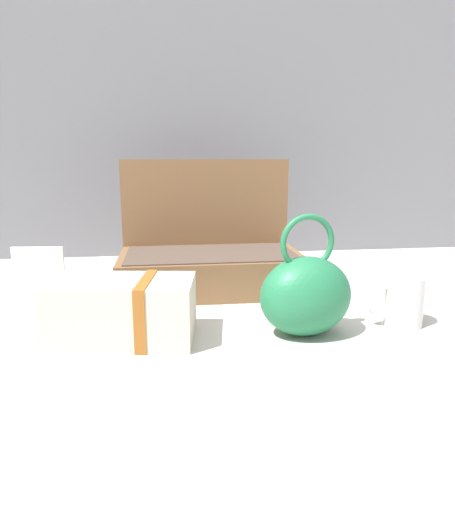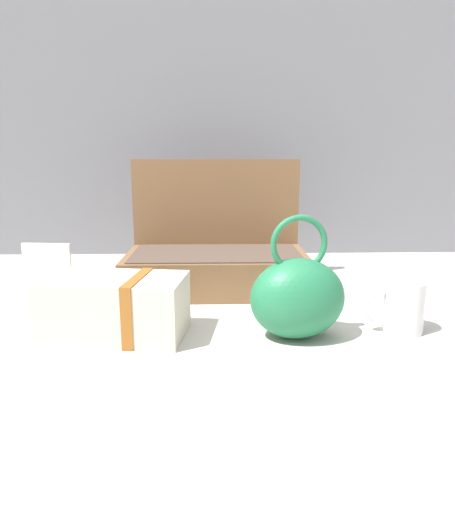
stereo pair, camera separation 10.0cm
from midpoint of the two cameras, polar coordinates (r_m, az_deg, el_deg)
ground_plane at (r=1.05m, az=4.02°, el=-5.95°), size 6.00×6.00×0.00m
back_wall at (r=1.62m, az=2.27°, el=25.60°), size 3.20×0.06×1.40m
open_suitcase at (r=1.17m, az=1.05°, el=-0.16°), size 0.45×0.27×0.32m
teal_pouch_handbag at (r=0.85m, az=11.99°, el=-4.97°), size 0.19×0.15×0.23m
cream_toiletry_bag at (r=0.87m, az=-10.36°, el=-6.21°), size 0.27×0.17×0.12m
coffee_mug at (r=0.95m, az=23.69°, el=-5.79°), size 0.11×0.07×0.10m
info_card_left at (r=1.11m, az=-18.98°, el=-1.95°), size 0.11×0.02×0.14m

